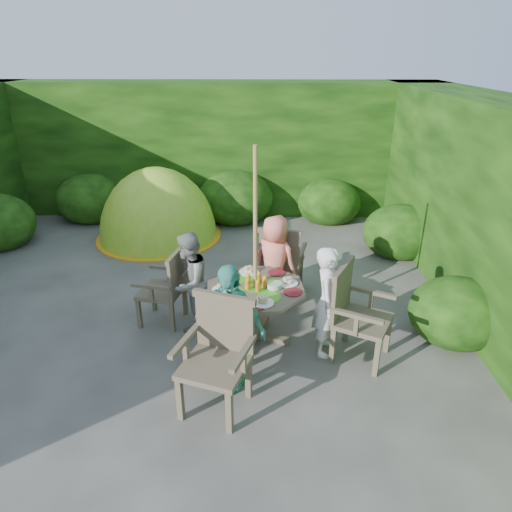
{
  "coord_description": "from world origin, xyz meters",
  "views": [
    {
      "loc": [
        1.15,
        -5.07,
        3.03
      ],
      "look_at": [
        1.06,
        -0.27,
        0.85
      ],
      "focal_mm": 32.0,
      "sensor_mm": 36.0,
      "label": 1
    }
  ],
  "objects_px": {
    "garden_chair_right": "(355,312)",
    "garden_chair_back": "(281,260)",
    "patio_table": "(256,295)",
    "garden_chair_left": "(167,286)",
    "child_front": "(229,326)",
    "dome_tent": "(160,237)",
    "parasol_pole": "(255,250)",
    "child_back": "(275,262)",
    "child_left": "(189,282)",
    "child_right": "(328,302)",
    "garden_chair_front": "(218,353)"
  },
  "relations": [
    {
      "from": "patio_table",
      "to": "child_back",
      "type": "bearing_deg",
      "value": 73.47
    },
    {
      "from": "garden_chair_back",
      "to": "garden_chair_front",
      "type": "distance_m",
      "value": 2.19
    },
    {
      "from": "garden_chair_left",
      "to": "garden_chair_back",
      "type": "relative_size",
      "value": 0.95
    },
    {
      "from": "garden_chair_left",
      "to": "child_left",
      "type": "height_order",
      "value": "child_left"
    },
    {
      "from": "parasol_pole",
      "to": "child_front",
      "type": "xyz_separation_m",
      "value": [
        -0.23,
        -0.77,
        -0.45
      ]
    },
    {
      "from": "garden_chair_left",
      "to": "child_front",
      "type": "bearing_deg",
      "value": 48.39
    },
    {
      "from": "patio_table",
      "to": "child_right",
      "type": "distance_m",
      "value": 0.8
    },
    {
      "from": "garden_chair_front",
      "to": "child_left",
      "type": "height_order",
      "value": "child_left"
    },
    {
      "from": "parasol_pole",
      "to": "garden_chair_front",
      "type": "distance_m",
      "value": 1.22
    },
    {
      "from": "child_left",
      "to": "garden_chair_back",
      "type": "bearing_deg",
      "value": 141.6
    },
    {
      "from": "patio_table",
      "to": "garden_chair_front",
      "type": "bearing_deg",
      "value": -106.87
    },
    {
      "from": "patio_table",
      "to": "child_back",
      "type": "distance_m",
      "value": 0.8
    },
    {
      "from": "patio_table",
      "to": "garden_chair_left",
      "type": "relative_size",
      "value": 1.57
    },
    {
      "from": "child_right",
      "to": "dome_tent",
      "type": "relative_size",
      "value": 0.5
    },
    {
      "from": "parasol_pole",
      "to": "garden_chair_left",
      "type": "distance_m",
      "value": 1.26
    },
    {
      "from": "parasol_pole",
      "to": "dome_tent",
      "type": "height_order",
      "value": "parasol_pole"
    },
    {
      "from": "garden_chair_left",
      "to": "child_back",
      "type": "relative_size",
      "value": 0.74
    },
    {
      "from": "garden_chair_left",
      "to": "child_front",
      "type": "xyz_separation_m",
      "value": [
        0.82,
        -1.09,
        0.17
      ]
    },
    {
      "from": "garden_chair_right",
      "to": "child_left",
      "type": "xyz_separation_m",
      "value": [
        -1.82,
        0.53,
        0.06
      ]
    },
    {
      "from": "garden_chair_left",
      "to": "garden_chair_front",
      "type": "distance_m",
      "value": 1.56
    },
    {
      "from": "garden_chair_back",
      "to": "child_left",
      "type": "bearing_deg",
      "value": 50.41
    },
    {
      "from": "child_back",
      "to": "child_front",
      "type": "xyz_separation_m",
      "value": [
        -0.46,
        -1.53,
        0.04
      ]
    },
    {
      "from": "patio_table",
      "to": "garden_chair_front",
      "type": "distance_m",
      "value": 1.09
    },
    {
      "from": "garden_chair_right",
      "to": "garden_chair_left",
      "type": "height_order",
      "value": "garden_chair_right"
    },
    {
      "from": "patio_table",
      "to": "garden_chair_right",
      "type": "height_order",
      "value": "garden_chair_right"
    },
    {
      "from": "garden_chair_right",
      "to": "child_back",
      "type": "bearing_deg",
      "value": 64.45
    },
    {
      "from": "garden_chair_left",
      "to": "garden_chair_back",
      "type": "distance_m",
      "value": 1.55
    },
    {
      "from": "child_right",
      "to": "garden_chair_front",
      "type": "bearing_deg",
      "value": 140.3
    },
    {
      "from": "garden_chair_back",
      "to": "dome_tent",
      "type": "distance_m",
      "value": 2.93
    },
    {
      "from": "child_front",
      "to": "garden_chair_right",
      "type": "bearing_deg",
      "value": 45.47
    },
    {
      "from": "parasol_pole",
      "to": "dome_tent",
      "type": "relative_size",
      "value": 0.89
    },
    {
      "from": "garden_chair_right",
      "to": "dome_tent",
      "type": "distance_m",
      "value": 4.41
    },
    {
      "from": "patio_table",
      "to": "garden_chair_left",
      "type": "bearing_deg",
      "value": 162.85
    },
    {
      "from": "garden_chair_front",
      "to": "dome_tent",
      "type": "distance_m",
      "value": 4.38
    },
    {
      "from": "garden_chair_left",
      "to": "child_right",
      "type": "xyz_separation_m",
      "value": [
        1.82,
        -0.56,
        0.14
      ]
    },
    {
      "from": "child_right",
      "to": "dome_tent",
      "type": "bearing_deg",
      "value": 50.88
    },
    {
      "from": "child_right",
      "to": "child_front",
      "type": "distance_m",
      "value": 1.13
    },
    {
      "from": "garden_chair_front",
      "to": "dome_tent",
      "type": "height_order",
      "value": "dome_tent"
    },
    {
      "from": "child_left",
      "to": "child_front",
      "type": "xyz_separation_m",
      "value": [
        0.53,
        -1.0,
        0.05
      ]
    },
    {
      "from": "dome_tent",
      "to": "child_front",
      "type": "bearing_deg",
      "value": -69.91
    },
    {
      "from": "parasol_pole",
      "to": "garden_chair_front",
      "type": "relative_size",
      "value": 2.16
    },
    {
      "from": "patio_table",
      "to": "dome_tent",
      "type": "height_order",
      "value": "dome_tent"
    },
    {
      "from": "garden_chair_back",
      "to": "child_back",
      "type": "relative_size",
      "value": 0.78
    },
    {
      "from": "parasol_pole",
      "to": "garden_chair_back",
      "type": "xyz_separation_m",
      "value": [
        0.32,
        1.05,
        -0.59
      ]
    },
    {
      "from": "garden_chair_back",
      "to": "child_left",
      "type": "height_order",
      "value": "child_left"
    },
    {
      "from": "garden_chair_back",
      "to": "child_front",
      "type": "bearing_deg",
      "value": 86.56
    },
    {
      "from": "parasol_pole",
      "to": "child_back",
      "type": "distance_m",
      "value": 0.94
    },
    {
      "from": "patio_table",
      "to": "garden_chair_front",
      "type": "height_order",
      "value": "garden_chair_front"
    },
    {
      "from": "garden_chair_right",
      "to": "garden_chair_back",
      "type": "bearing_deg",
      "value": 55.32
    },
    {
      "from": "child_left",
      "to": "child_back",
      "type": "relative_size",
      "value": 0.98
    }
  ]
}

